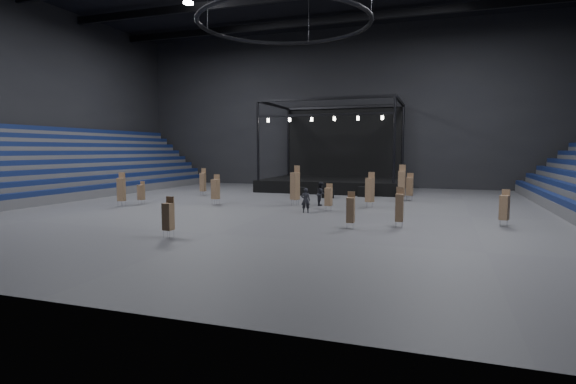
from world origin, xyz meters
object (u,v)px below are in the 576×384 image
(crew_member, at_px, (321,194))
(chair_stack_6, at_px, (203,182))
(flight_case_left, at_px, (299,191))
(flight_case_right, at_px, (366,192))
(chair_stack_2, at_px, (216,189))
(man_center, at_px, (306,200))
(chair_stack_4, at_px, (121,189))
(chair_stack_8, at_px, (141,192))
(chair_stack_10, at_px, (504,207))
(chair_stack_13, at_px, (295,185))
(chair_stack_9, at_px, (168,216))
(chair_stack_11, at_px, (351,209))
(chair_stack_1, at_px, (410,186))
(flight_case_mid, at_px, (328,194))
(stage, at_px, (335,176))
(chair_stack_3, at_px, (370,189))
(chair_stack_7, at_px, (402,183))
(chair_stack_0, at_px, (329,196))
(chair_stack_12, at_px, (399,207))

(crew_member, bearing_deg, chair_stack_6, 61.22)
(flight_case_left, bearing_deg, flight_case_right, 6.30)
(chair_stack_2, xyz_separation_m, man_center, (7.88, -2.04, -0.39))
(flight_case_right, bearing_deg, chair_stack_4, -141.74)
(chair_stack_2, height_order, man_center, chair_stack_2)
(chair_stack_8, xyz_separation_m, man_center, (13.41, -0.28, -0.13))
(chair_stack_10, bearing_deg, chair_stack_13, -178.36)
(man_center, bearing_deg, chair_stack_9, 53.13)
(chair_stack_2, xyz_separation_m, chair_stack_11, (11.95, -7.28, -0.19))
(chair_stack_4, xyz_separation_m, chair_stack_9, (10.17, -9.13, -0.26))
(chair_stack_1, bearing_deg, flight_case_mid, -175.93)
(chair_stack_4, height_order, chair_stack_6, chair_stack_4)
(stage, distance_m, chair_stack_4, 22.51)
(stage, xyz_separation_m, chair_stack_4, (-11.91, -19.10, -0.13))
(chair_stack_11, distance_m, chair_stack_13, 10.55)
(flight_case_right, relative_size, chair_stack_2, 0.59)
(stage, bearing_deg, chair_stack_3, -67.31)
(stage, distance_m, flight_case_mid, 8.50)
(chair_stack_2, xyz_separation_m, chair_stack_9, (4.09, -12.48, -0.18))
(chair_stack_7, height_order, chair_stack_13, chair_stack_13)
(flight_case_left, height_order, crew_member, crew_member)
(chair_stack_4, height_order, chair_stack_7, chair_stack_7)
(chair_stack_10, xyz_separation_m, chair_stack_11, (-7.88, -3.47, -0.04))
(flight_case_left, xyz_separation_m, chair_stack_10, (15.83, -12.56, 0.71))
(chair_stack_8, distance_m, chair_stack_11, 18.34)
(chair_stack_0, bearing_deg, crew_member, 117.69)
(flight_case_left, height_order, flight_case_mid, flight_case_left)
(chair_stack_8, bearing_deg, man_center, 6.30)
(chair_stack_13, height_order, crew_member, chair_stack_13)
(chair_stack_2, bearing_deg, chair_stack_11, -26.70)
(flight_case_left, height_order, chair_stack_13, chair_stack_13)
(chair_stack_0, distance_m, chair_stack_11, 7.01)
(chair_stack_10, xyz_separation_m, man_center, (-11.95, 1.77, -0.25))
(chair_stack_1, bearing_deg, chair_stack_8, -151.45)
(chair_stack_13, relative_size, man_center, 1.81)
(flight_case_mid, relative_size, chair_stack_13, 0.35)
(chair_stack_7, bearing_deg, chair_stack_11, -92.09)
(chair_stack_12, bearing_deg, chair_stack_0, 134.88)
(chair_stack_2, height_order, chair_stack_9, chair_stack_2)
(chair_stack_10, bearing_deg, chair_stack_8, -162.28)
(chair_stack_1, height_order, chair_stack_12, chair_stack_1)
(flight_case_left, height_order, chair_stack_0, chair_stack_0)
(chair_stack_6, distance_m, chair_stack_9, 20.25)
(flight_case_left, xyz_separation_m, chair_stack_1, (10.04, -1.22, 0.86))
(chair_stack_2, bearing_deg, chair_stack_10, -6.21)
(chair_stack_3, bearing_deg, man_center, -111.69)
(chair_stack_10, xyz_separation_m, crew_member, (-11.92, 5.79, -0.18))
(flight_case_left, distance_m, chair_stack_7, 9.69)
(chair_stack_4, bearing_deg, chair_stack_3, 0.11)
(chair_stack_6, distance_m, man_center, 14.65)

